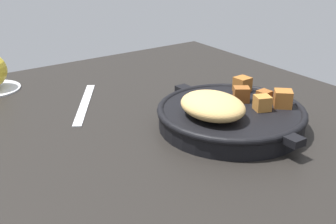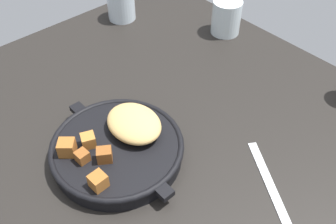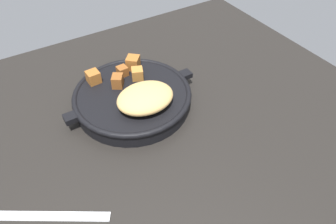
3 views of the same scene
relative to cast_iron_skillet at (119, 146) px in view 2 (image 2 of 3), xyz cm
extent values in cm
cube|color=black|center=(1.60, 11.05, -3.75)|extent=(102.18, 89.13, 2.40)
cylinder|color=black|center=(0.09, -0.44, -0.85)|extent=(24.33, 24.33, 3.39)
torus|color=black|center=(0.09, -0.44, 0.57)|extent=(25.04, 25.04, 1.20)
cube|color=black|center=(13.47, -0.44, 0.34)|extent=(2.64, 2.40, 1.20)
cube|color=black|center=(-13.28, -0.44, 0.34)|extent=(2.64, 2.40, 1.20)
ellipsoid|color=tan|center=(-0.59, 4.31, 2.72)|extent=(11.63, 9.27, 3.75)
cube|color=brown|center=(-0.92, -7.06, 1.90)|extent=(2.24, 2.25, 2.12)
cube|color=brown|center=(1.79, -4.05, 2.16)|extent=(3.29, 3.41, 2.63)
cube|color=#A86B2D|center=(-3.21, -4.25, 2.08)|extent=(3.16, 3.19, 2.47)
cube|color=#935623|center=(5.49, -8.02, 2.16)|extent=(2.72, 2.76, 2.63)
cube|color=#935623|center=(-4.14, -8.14, 2.30)|extent=(3.96, 3.98, 2.90)
cube|color=silver|center=(24.01, 15.50, -2.37)|extent=(18.85, 12.57, 0.36)
cylinder|color=silver|center=(-15.59, 46.80, 1.96)|extent=(7.67, 7.67, 9.01)
cylinder|color=silver|center=(-39.83, 30.47, 1.47)|extent=(7.64, 7.64, 8.04)
camera|label=1|loc=(-49.32, 46.66, 28.55)|focal=46.55mm
camera|label=2|loc=(41.12, -24.29, 54.83)|focal=41.15mm
camera|label=3|loc=(19.71, 46.37, 43.60)|focal=33.56mm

